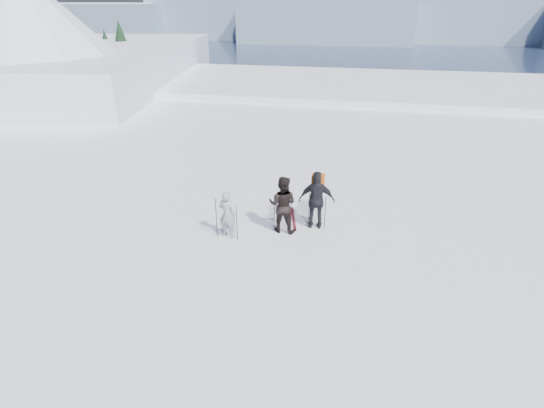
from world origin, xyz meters
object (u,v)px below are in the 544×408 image
at_px(skier_pack, 317,200).
at_px(skier_grey, 227,215).
at_px(skier_dark, 282,204).
at_px(skis_loose, 291,218).

bearing_deg(skier_pack, skier_grey, 21.24).
relative_size(skier_dark, skis_loose, 1.10).
relative_size(skier_dark, skier_pack, 0.96).
bearing_deg(skier_pack, skis_loose, -29.71).
height_order(skier_dark, skis_loose, skier_dark).
height_order(skier_grey, skier_dark, skier_dark).
height_order(skier_dark, skier_pack, skier_pack).
height_order(skier_grey, skier_pack, skier_pack).
bearing_deg(skis_loose, skier_pack, -26.57).
distance_m(skier_grey, skier_dark, 1.75).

